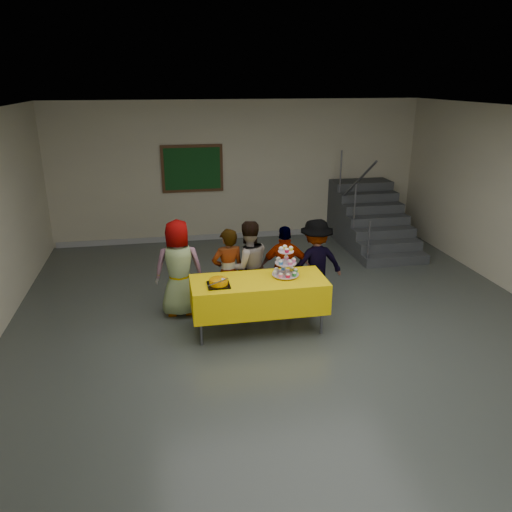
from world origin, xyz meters
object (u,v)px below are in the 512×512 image
Objects in this scene: noticeboard at (192,169)px; bake_table at (259,294)px; staircase at (369,221)px; schoolchild_c at (248,267)px; schoolchild_d at (285,268)px; schoolchild_e at (315,263)px; cupcake_stand at (286,265)px; bear_cake at (218,282)px; schoolchild_a at (179,268)px; schoolchild_b at (228,273)px.

bake_table is at bearing -82.34° from noticeboard.
bake_table is at bearing -131.48° from staircase.
schoolchild_d is (0.57, -0.04, -0.05)m from schoolchild_c.
schoolchild_d is at bearing 49.51° from bake_table.
schoolchild_e reaches higher than schoolchild_d.
cupcake_stand is at bearing 84.72° from schoolchild_d.
schoolchild_c is 0.57m from schoolchild_d.
bear_cake reaches higher than bake_table.
schoolchild_a reaches higher than schoolchild_b.
staircase is 3.96m from noticeboard.
schoolchild_a is 5.04m from staircase.
schoolchild_d reaches higher than bake_table.
schoolchild_a is 1.11× the size of schoolchild_d.
schoolchild_e is at bearing 173.65° from schoolchild_b.
schoolchild_d is at bearing -1.42° from schoolchild_e.
bear_cake is at bearing 61.41° from schoolchild_b.
schoolchild_b is 0.95× the size of schoolchild_c.
schoolchild_a reaches higher than schoolchild_c.
bear_cake is 0.26× the size of schoolchild_b.
bake_table is at bearing 111.43° from schoolchild_b.
schoolchild_e is (1.60, 0.76, -0.13)m from bear_cake.
bake_table is 4.71m from staircase.
schoolchild_d is 4.01m from noticeboard.
schoolchild_a is at bearing -146.29° from staircase.
schoolchild_c is 1.06m from schoolchild_e.
schoolchild_a is 1.05× the size of schoolchild_e.
staircase reaches higher than schoolchild_a.
schoolchild_c is at bearing 55.19° from bear_cake.
staircase is (3.15, 2.86, -0.23)m from schoolchild_c.
cupcake_stand is 0.33× the size of schoolchild_b.
bake_table is 1.31m from schoolchild_a.
bear_cake is at bearing 46.11° from schoolchild_c.
schoolchild_e is at bearing -167.12° from schoolchild_d.
schoolchild_d is 0.55× the size of staircase.
noticeboard is (0.48, 3.63, 0.86)m from schoolchild_a.
schoolchild_e reaches higher than schoolchild_b.
schoolchild_c is at bearing -172.40° from schoolchild_b.
cupcake_stand is 0.33× the size of schoolchild_d.
schoolchild_a is at bearing -7.89° from schoolchild_e.
schoolchild_a reaches higher than cupcake_stand.
staircase reaches higher than schoolchild_c.
schoolchild_d is at bearing 173.35° from schoolchild_b.
staircase is at bearing 44.52° from bear_cake.
schoolchild_d is at bearing 33.30° from bear_cake.
schoolchild_b is at bearing -86.44° from noticeboard.
bake_table is 0.68m from schoolchild_b.
bake_table is 1.38× the size of schoolchild_b.
cupcake_stand is at bearing 8.88° from bake_table.
schoolchild_b is 0.33m from schoolchild_c.
schoolchild_a reaches higher than schoolchild_d.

